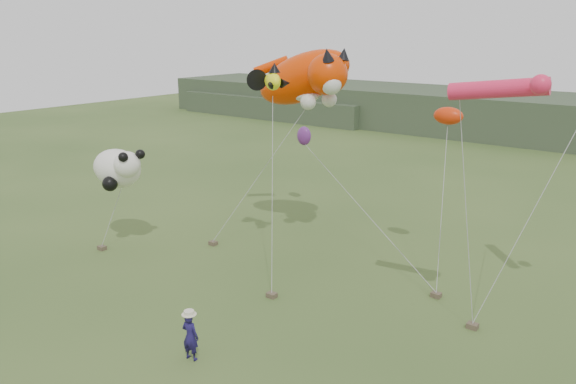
% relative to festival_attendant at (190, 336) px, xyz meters
% --- Properties ---
extents(ground, '(120.00, 120.00, 0.00)m').
position_rel_festival_attendant_xyz_m(ground, '(-0.13, 1.39, -0.79)').
color(ground, '#385123').
rests_on(ground, ground).
extents(headland, '(90.00, 13.00, 4.00)m').
position_rel_festival_attendant_xyz_m(headland, '(-3.24, 46.08, 1.14)').
color(headland, '#2D3D28').
rests_on(headland, ground).
extents(festival_attendant, '(0.63, 0.47, 1.57)m').
position_rel_festival_attendant_xyz_m(festival_attendant, '(0.00, 0.00, 0.00)').
color(festival_attendant, '#191348').
rests_on(festival_attendant, ground).
extents(sandbag_anchors, '(16.75, 5.13, 0.19)m').
position_rel_festival_attendant_xyz_m(sandbag_anchors, '(-1.27, 6.37, -0.69)').
color(sandbag_anchors, brown).
rests_on(sandbag_anchors, ground).
extents(cat_kite, '(6.10, 3.36, 3.56)m').
position_rel_festival_attendant_xyz_m(cat_kite, '(-2.81, 10.18, 7.10)').
color(cat_kite, '#E13300').
rests_on(cat_kite, ground).
extents(fish_kite, '(2.37, 1.57, 1.14)m').
position_rel_festival_attendant_xyz_m(fish_kite, '(-2.73, 7.14, 7.20)').
color(fish_kite, '#FFFD15').
rests_on(fish_kite, ground).
extents(tube_kites, '(6.04, 5.45, 1.53)m').
position_rel_festival_attendant_xyz_m(tube_kites, '(8.35, 7.82, 7.80)').
color(tube_kites, black).
rests_on(tube_kites, ground).
extents(panda_kite, '(3.11, 2.01, 1.93)m').
position_rel_festival_attendant_xyz_m(panda_kite, '(-9.52, 4.70, 3.06)').
color(panda_kite, white).
rests_on(panda_kite, ground).
extents(misc_kites, '(10.47, 3.95, 3.19)m').
position_rel_festival_attendant_xyz_m(misc_kites, '(-1.05, 12.73, 4.76)').
color(misc_kites, red).
rests_on(misc_kites, ground).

